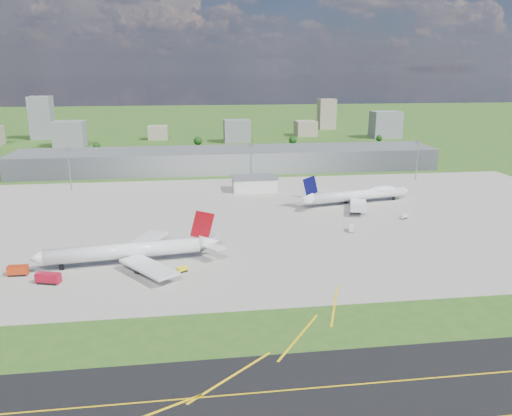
{
  "coord_description": "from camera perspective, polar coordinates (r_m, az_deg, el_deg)",
  "views": [
    {
      "loc": [
        -28.07,
        -191.82,
        70.92
      ],
      "look_at": [
        1.48,
        28.25,
        9.0
      ],
      "focal_mm": 35.0,
      "sensor_mm": 36.0,
      "label": 1
    }
  ],
  "objects": [
    {
      "name": "apron",
      "position": [
        245.38,
        1.61,
        -1.21
      ],
      "size": [
        360.0,
        190.0,
        0.08
      ],
      "primitive_type": "cube",
      "color": "gray",
      "rests_on": "ground"
    },
    {
      "name": "bldg_c",
      "position": [
        507.66,
        -2.19,
        8.79
      ],
      "size": [
        26.0,
        20.0,
        22.0
      ],
      "primitive_type": "cube",
      "color": "slate",
      "rests_on": "ground"
    },
    {
      "name": "van_white_near",
      "position": [
        229.71,
        10.87,
        -2.35
      ],
      "size": [
        3.82,
        5.5,
        2.57
      ],
      "rotation": [
        0.0,
        0.0,
        1.22
      ],
      "color": "white",
      "rests_on": "ground"
    },
    {
      "name": "fire_truck",
      "position": [
        186.41,
        -22.65,
        -7.45
      ],
      "size": [
        8.82,
        5.26,
        3.66
      ],
      "rotation": [
        0.0,
        0.0,
        -0.28
      ],
      "color": "maroon",
      "rests_on": "ground"
    },
    {
      "name": "bldg_w",
      "position": [
        507.82,
        -20.53,
        7.94
      ],
      "size": [
        28.0,
        22.0,
        24.0
      ],
      "primitive_type": "cube",
      "color": "slate",
      "rests_on": "ground"
    },
    {
      "name": "bldg_tall_w",
      "position": [
        574.44,
        -23.29,
        9.45
      ],
      "size": [
        22.0,
        20.0,
        44.0
      ],
      "primitive_type": "cube",
      "color": "slate",
      "rests_on": "ground"
    },
    {
      "name": "tree_e",
      "position": [
        481.47,
        4.22,
        7.73
      ],
      "size": [
        7.65,
        7.65,
        9.35
      ],
      "color": "#382314",
      "rests_on": "ground"
    },
    {
      "name": "ground",
      "position": [
        350.22,
        -2.9,
        3.88
      ],
      "size": [
        1400.0,
        1400.0,
        0.0
      ],
      "primitive_type": "plane",
      "color": "#2B591B",
      "rests_on": "ground"
    },
    {
      "name": "mast_west",
      "position": [
        319.6,
        -20.62,
        5.0
      ],
      "size": [
        3.5,
        2.0,
        25.9
      ],
      "color": "gray",
      "rests_on": "ground"
    },
    {
      "name": "mast_center",
      "position": [
        313.72,
        -0.57,
        5.82
      ],
      "size": [
        3.5,
        2.0,
        25.9
      ],
      "color": "gray",
      "rests_on": "ground"
    },
    {
      "name": "bldg_e",
      "position": [
        555.42,
        14.59,
        9.21
      ],
      "size": [
        30.0,
        22.0,
        28.0
      ],
      "primitive_type": "cube",
      "color": "slate",
      "rests_on": "ground"
    },
    {
      "name": "airliner_red_twin",
      "position": [
        193.59,
        -14.07,
        -4.79
      ],
      "size": [
        69.5,
        53.81,
        19.07
      ],
      "rotation": [
        0.0,
        0.0,
        3.26
      ],
      "color": "silver",
      "rests_on": "ground"
    },
    {
      "name": "tree_w",
      "position": [
        468.79,
        -17.76,
        6.74
      ],
      "size": [
        6.75,
        6.75,
        8.25
      ],
      "color": "#382314",
      "rests_on": "ground"
    },
    {
      "name": "tree_c",
      "position": [
        476.35,
        -6.66,
        7.63
      ],
      "size": [
        8.1,
        8.1,
        9.9
      ],
      "color": "#382314",
      "rests_on": "ground"
    },
    {
      "name": "ops_building",
      "position": [
        301.8,
        -0.21,
        2.77
      ],
      "size": [
        26.0,
        16.0,
        8.0
      ],
      "primitive_type": "cube",
      "color": "silver",
      "rests_on": "ground"
    },
    {
      "name": "bldg_cw",
      "position": [
        536.6,
        -11.13,
        8.45
      ],
      "size": [
        20.0,
        18.0,
        14.0
      ],
      "primitive_type": "cube",
      "color": "gray",
      "rests_on": "ground"
    },
    {
      "name": "tree_far_e",
      "position": [
        516.85,
        13.89,
        7.75
      ],
      "size": [
        6.3,
        6.3,
        7.7
      ],
      "color": "#382314",
      "rests_on": "ground"
    },
    {
      "name": "terminal",
      "position": [
        363.5,
        -3.12,
        5.51
      ],
      "size": [
        300.0,
        42.0,
        15.0
      ],
      "primitive_type": "cube",
      "color": "gray",
      "rests_on": "ground"
    },
    {
      "name": "van_white_far",
      "position": [
        255.07,
        16.55,
        -0.97
      ],
      "size": [
        4.51,
        3.79,
        2.18
      ],
      "rotation": [
        0.0,
        0.0,
        0.55
      ],
      "color": "silver",
      "rests_on": "ground"
    },
    {
      "name": "mast_east",
      "position": [
        344.81,
        17.99,
        5.95
      ],
      "size": [
        3.5,
        2.0,
        25.9
      ],
      "color": "gray",
      "rests_on": "ground"
    },
    {
      "name": "airliner_blue_quad",
      "position": [
        276.96,
        11.65,
        1.46
      ],
      "size": [
        66.85,
        51.75,
        17.57
      ],
      "rotation": [
        0.0,
        0.0,
        0.2
      ],
      "color": "silver",
      "rests_on": "ground"
    },
    {
      "name": "crash_tender",
      "position": [
        197.78,
        -25.56,
        -6.49
      ],
      "size": [
        6.89,
        3.15,
        3.56
      ],
      "rotation": [
        0.0,
        0.0,
        0.0
      ],
      "color": "#B42C0C",
      "rests_on": "ground"
    },
    {
      "name": "bldg_tall_e",
      "position": [
        627.08,
        8.07,
        10.59
      ],
      "size": [
        20.0,
        18.0,
        36.0
      ],
      "primitive_type": "cube",
      "color": "gray",
      "rests_on": "ground"
    },
    {
      "name": "bldg_ce",
      "position": [
        560.29,
        5.69,
        9.06
      ],
      "size": [
        22.0,
        24.0,
        16.0
      ],
      "primitive_type": "cube",
      "color": "gray",
      "rests_on": "ground"
    },
    {
      "name": "tug_yellow",
      "position": [
        183.79,
        -8.42,
        -6.97
      ],
      "size": [
        4.3,
        3.8,
        1.85
      ],
      "rotation": [
        0.0,
        0.0,
        0.56
      ],
      "color": "yellow",
      "rests_on": "ground"
    }
  ]
}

